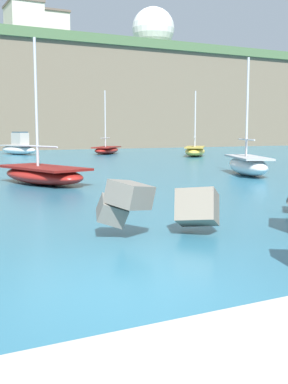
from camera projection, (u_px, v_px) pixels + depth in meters
ground_plane at (121, 291)px, 7.16m from camera, size 400.00×400.00×0.00m
boat_near_left at (248, 165)px, 25.70m from camera, size 3.51×5.33×6.22m
boat_near_centre at (19, 147)px, 47.30m from camera, size 3.45×5.55×2.26m
boat_mid_left at (107, 150)px, 48.65m from camera, size 4.67×5.07×6.32m
boat_mid_right at (43, 174)px, 21.46m from camera, size 3.63×5.69×6.43m
boat_far_right at (195, 151)px, 44.39m from camera, size 4.62×5.45×5.92m
radar_dome at (153, 35)px, 92.53m from camera, size 8.15×8.15×11.53m
station_building_central at (24, 23)px, 65.25m from camera, size 4.50×6.16×5.06m
station_building_annex at (46, 33)px, 73.68m from camera, size 5.53×8.28×5.68m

